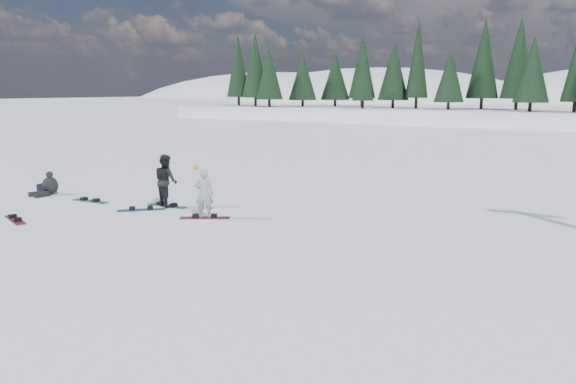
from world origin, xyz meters
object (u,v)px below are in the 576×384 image
object	(u,v)px
snowboarder_man	(166,181)
gear_bag	(44,188)
snowboarder_woman	(204,193)
snowboard_loose_a	(141,210)
snowboard_loose_b	(15,220)
seated_rider	(49,186)
snowboard_loose_c	(90,201)

from	to	relation	value
snowboarder_man	gear_bag	world-z (taller)	snowboarder_man
snowboarder_woman	snowboard_loose_a	size ratio (longest dim) A/B	1.10
snowboarder_woman	snowboard_loose_b	size ratio (longest dim) A/B	1.10
gear_bag	snowboard_loose_a	distance (m)	5.62
seated_rider	snowboard_loose_a	world-z (taller)	seated_rider
seated_rider	snowboard_loose_b	bearing A→B (deg)	-40.37
seated_rider	snowboarder_woman	bearing A→B (deg)	8.64
seated_rider	snowboard_loose_c	xyz separation A→B (m)	(2.33, -0.02, -0.32)
snowboarder_woman	gear_bag	bearing A→B (deg)	-31.95
snowboarder_man	snowboard_loose_c	bearing A→B (deg)	37.48
gear_bag	snowboard_loose_b	distance (m)	4.85
snowboarder_woman	snowboard_loose_b	xyz separation A→B (m)	(-4.54, -3.29, -0.76)
snowboarder_man	snowboard_loose_a	distance (m)	1.27
snowboarder_woman	snowboard_loose_c	bearing A→B (deg)	-28.99
seated_rider	gear_bag	xyz separation A→B (m)	(-0.70, 0.26, -0.19)
seated_rider	snowboard_loose_b	xyz separation A→B (m)	(2.83, -3.06, -0.32)
snowboard_loose_a	snowboard_loose_b	bearing A→B (deg)	-170.16
snowboard_loose_a	snowboard_loose_c	distance (m)	2.58
seated_rider	gear_bag	bearing A→B (deg)	166.80
snowboarder_man	snowboard_loose_b	xyz separation A→B (m)	(-2.31, -3.94, -0.86)
snowboarder_man	snowboard_loose_a	world-z (taller)	snowboarder_man
snowboarder_man	snowboard_loose_a	bearing A→B (deg)	95.61
snowboarder_man	seated_rider	world-z (taller)	snowboarder_man
snowboarder_woman	snowboard_loose_b	bearing A→B (deg)	4.14
snowboarder_man	gear_bag	xyz separation A→B (m)	(-5.84, -0.62, -0.72)
snowboard_loose_c	gear_bag	bearing A→B (deg)	168.24
snowboarder_woman	snowboard_loose_a	world-z (taller)	snowboarder_woman
snowboarder_woman	seated_rider	distance (m)	7.39
snowboard_loose_b	snowboarder_woman	bearing A→B (deg)	54.16
snowboard_loose_b	gear_bag	bearing A→B (deg)	155.05
snowboard_loose_b	snowboard_loose_c	size ratio (longest dim) A/B	1.00
snowboard_loose_a	snowboard_loose_c	world-z (taller)	same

